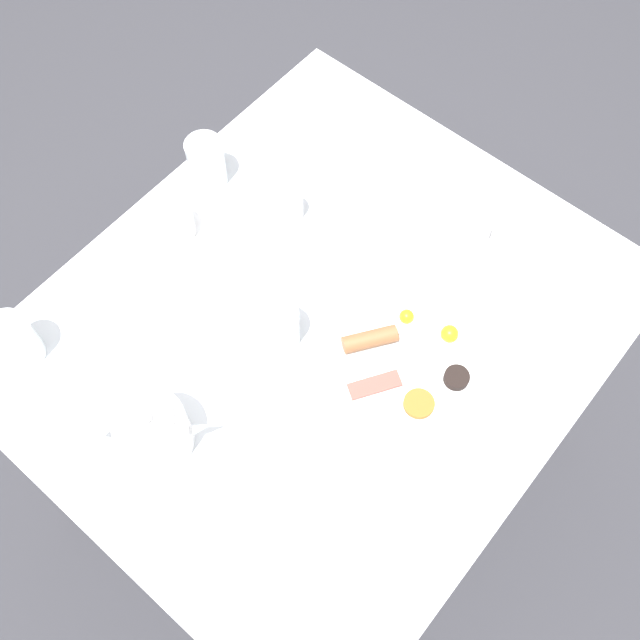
{
  "coord_description": "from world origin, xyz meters",
  "views": [
    {
      "loc": [
        -0.39,
        0.46,
        1.99
      ],
      "look_at": [
        0.0,
        0.0,
        0.79
      ],
      "focal_mm": 42.0,
      "sensor_mm": 36.0,
      "label": 1
    }
  ],
  "objects_px": {
    "wine_glass_spare": "(15,341)",
    "spoon_for_tea": "(287,471)",
    "breakfast_plate": "(411,360)",
    "teacup_with_saucer_left": "(173,226)",
    "water_glass_short": "(206,162)",
    "creamer_jug": "(289,205)",
    "napkin_folded": "(385,549)",
    "fork_by_plate": "(341,112)",
    "teapot_near": "(153,432)",
    "water_glass_tall": "(279,326)",
    "knife_by_plate": "(555,293)",
    "teacup_with_saucer_right": "(468,230)"
  },
  "relations": [
    {
      "from": "wine_glass_spare",
      "to": "spoon_for_tea",
      "type": "bearing_deg",
      "value": -164.3
    },
    {
      "from": "breakfast_plate",
      "to": "spoon_for_tea",
      "type": "bearing_deg",
      "value": 82.87
    },
    {
      "from": "breakfast_plate",
      "to": "teacup_with_saucer_left",
      "type": "xyz_separation_m",
      "value": [
        0.51,
        0.08,
        0.02
      ]
    },
    {
      "from": "water_glass_short",
      "to": "creamer_jug",
      "type": "height_order",
      "value": "water_glass_short"
    },
    {
      "from": "teacup_with_saucer_left",
      "to": "spoon_for_tea",
      "type": "xyz_separation_m",
      "value": [
        -0.47,
        0.21,
        -0.03
      ]
    },
    {
      "from": "napkin_folded",
      "to": "fork_by_plate",
      "type": "xyz_separation_m",
      "value": [
        0.62,
        -0.65,
        -0.0
      ]
    },
    {
      "from": "teapot_near",
      "to": "water_glass_short",
      "type": "bearing_deg",
      "value": 82.05
    },
    {
      "from": "napkin_folded",
      "to": "teapot_near",
      "type": "bearing_deg",
      "value": 14.82
    },
    {
      "from": "teapot_near",
      "to": "wine_glass_spare",
      "type": "relative_size",
      "value": 1.51
    },
    {
      "from": "breakfast_plate",
      "to": "spoon_for_tea",
      "type": "height_order",
      "value": "breakfast_plate"
    },
    {
      "from": "water_glass_tall",
      "to": "wine_glass_spare",
      "type": "distance_m",
      "value": 0.45
    },
    {
      "from": "water_glass_short",
      "to": "fork_by_plate",
      "type": "bearing_deg",
      "value": -106.48
    },
    {
      "from": "wine_glass_spare",
      "to": "spoon_for_tea",
      "type": "distance_m",
      "value": 0.52
    },
    {
      "from": "breakfast_plate",
      "to": "wine_glass_spare",
      "type": "height_order",
      "value": "wine_glass_spare"
    },
    {
      "from": "creamer_jug",
      "to": "napkin_folded",
      "type": "relative_size",
      "value": 0.54
    },
    {
      "from": "water_glass_tall",
      "to": "spoon_for_tea",
      "type": "height_order",
      "value": "water_glass_tall"
    },
    {
      "from": "teacup_with_saucer_left",
      "to": "spoon_for_tea",
      "type": "bearing_deg",
      "value": 155.95
    },
    {
      "from": "knife_by_plate",
      "to": "napkin_folded",
      "type": "bearing_deg",
      "value": 94.23
    },
    {
      "from": "teacup_with_saucer_left",
      "to": "teacup_with_saucer_right",
      "type": "xyz_separation_m",
      "value": [
        -0.44,
        -0.36,
        -0.0
      ]
    },
    {
      "from": "spoon_for_tea",
      "to": "water_glass_short",
      "type": "bearing_deg",
      "value": -34.22
    },
    {
      "from": "water_glass_short",
      "to": "teapot_near",
      "type": "bearing_deg",
      "value": 125.01
    },
    {
      "from": "teacup_with_saucer_left",
      "to": "water_glass_short",
      "type": "distance_m",
      "value": 0.15
    },
    {
      "from": "breakfast_plate",
      "to": "fork_by_plate",
      "type": "height_order",
      "value": "breakfast_plate"
    },
    {
      "from": "wine_glass_spare",
      "to": "breakfast_plate",
      "type": "bearing_deg",
      "value": -141.19
    },
    {
      "from": "water_glass_short",
      "to": "wine_glass_spare",
      "type": "relative_size",
      "value": 1.0
    },
    {
      "from": "creamer_jug",
      "to": "spoon_for_tea",
      "type": "relative_size",
      "value": 0.52
    },
    {
      "from": "fork_by_plate",
      "to": "wine_glass_spare",
      "type": "bearing_deg",
      "value": 84.76
    },
    {
      "from": "teapot_near",
      "to": "teacup_with_saucer_right",
      "type": "distance_m",
      "value": 0.69
    },
    {
      "from": "water_glass_short",
      "to": "knife_by_plate",
      "type": "xyz_separation_m",
      "value": [
        -0.67,
        -0.22,
        -0.05
      ]
    },
    {
      "from": "teacup_with_saucer_right",
      "to": "napkin_folded",
      "type": "relative_size",
      "value": 0.99
    },
    {
      "from": "napkin_folded",
      "to": "knife_by_plate",
      "type": "distance_m",
      "value": 0.57
    },
    {
      "from": "teacup_with_saucer_left",
      "to": "water_glass_short",
      "type": "xyz_separation_m",
      "value": [
        0.04,
        -0.14,
        0.03
      ]
    },
    {
      "from": "teapot_near",
      "to": "water_glass_tall",
      "type": "distance_m",
      "value": 0.28
    },
    {
      "from": "creamer_jug",
      "to": "teapot_near",
      "type": "bearing_deg",
      "value": 105.74
    },
    {
      "from": "water_glass_short",
      "to": "napkin_folded",
      "type": "relative_size",
      "value": 0.75
    },
    {
      "from": "creamer_jug",
      "to": "water_glass_tall",
      "type": "bearing_deg",
      "value": 127.82
    },
    {
      "from": "teacup_with_saucer_left",
      "to": "teapot_near",
      "type": "bearing_deg",
      "value": 131.48
    },
    {
      "from": "water_glass_short",
      "to": "knife_by_plate",
      "type": "relative_size",
      "value": 0.61
    },
    {
      "from": "napkin_folded",
      "to": "knife_by_plate",
      "type": "bearing_deg",
      "value": -85.77
    },
    {
      "from": "wine_glass_spare",
      "to": "napkin_folded",
      "type": "height_order",
      "value": "wine_glass_spare"
    },
    {
      "from": "breakfast_plate",
      "to": "creamer_jug",
      "type": "xyz_separation_m",
      "value": [
        0.37,
        -0.1,
        0.02
      ]
    },
    {
      "from": "teacup_with_saucer_left",
      "to": "knife_by_plate",
      "type": "relative_size",
      "value": 0.81
    },
    {
      "from": "teapot_near",
      "to": "spoon_for_tea",
      "type": "xyz_separation_m",
      "value": [
        -0.2,
        -0.1,
        -0.05
      ]
    },
    {
      "from": "breakfast_plate",
      "to": "teapot_near",
      "type": "distance_m",
      "value": 0.46
    },
    {
      "from": "knife_by_plate",
      "to": "spoon_for_tea",
      "type": "bearing_deg",
      "value": 74.58
    },
    {
      "from": "water_glass_tall",
      "to": "creamer_jug",
      "type": "xyz_separation_m",
      "value": [
        0.17,
        -0.21,
        -0.02
      ]
    },
    {
      "from": "teapot_near",
      "to": "teacup_with_saucer_right",
      "type": "xyz_separation_m",
      "value": [
        -0.16,
        -0.67,
        -0.03
      ]
    },
    {
      "from": "teapot_near",
      "to": "spoon_for_tea",
      "type": "height_order",
      "value": "teapot_near"
    },
    {
      "from": "teacup_with_saucer_right",
      "to": "wine_glass_spare",
      "type": "height_order",
      "value": "wine_glass_spare"
    },
    {
      "from": "napkin_folded",
      "to": "wine_glass_spare",
      "type": "bearing_deg",
      "value": 11.73
    }
  ]
}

